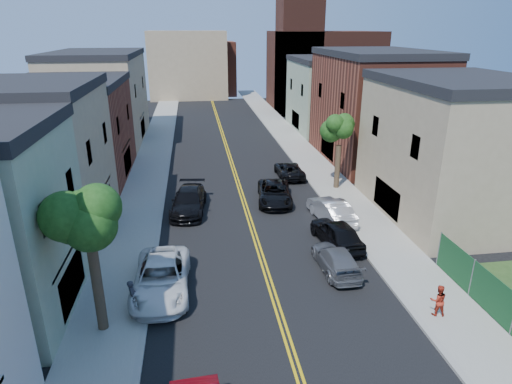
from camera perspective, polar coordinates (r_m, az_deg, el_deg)
name	(u,v)px	position (r m, az deg, el deg)	size (l,w,h in m)	color
sidewalk_left	(151,161)	(44.70, -13.53, 3.90)	(3.20, 100.00, 0.15)	gray
sidewalk_right	(306,155)	(45.93, 6.53, 4.79)	(3.20, 100.00, 0.15)	gray
curb_left	(169,161)	(44.57, -11.29, 4.03)	(0.30, 100.00, 0.15)	gray
curb_right	(290,156)	(45.53, 4.39, 4.72)	(0.30, 100.00, 0.15)	gray
bldg_left_tan_near	(25,166)	(30.70, -27.87, 3.05)	(9.00, 10.00, 9.00)	#998466
bldg_left_brick	(71,134)	(41.00, -23.00, 7.02)	(9.00, 12.00, 8.00)	brown
bldg_left_tan_far	(100,100)	(54.30, -19.64, 11.26)	(9.00, 16.00, 9.50)	#998466
bldg_right_tan	(453,153)	(32.94, 24.33, 4.70)	(9.00, 12.00, 9.00)	#998466
bldg_right_brick	(374,110)	(44.95, 15.11, 10.32)	(9.00, 14.00, 10.00)	brown
bldg_right_palegrn	(330,96)	(58.04, 9.67, 12.17)	(9.00, 12.00, 8.50)	gray
church	(317,63)	(72.74, 7.98, 16.30)	(16.20, 14.20, 22.60)	#4C2319
backdrop_left	(188,65)	(84.96, -8.85, 16.02)	(14.00, 8.00, 12.00)	#998466
backdrop_center	(209,69)	(89.10, -6.14, 15.70)	(10.00, 8.00, 10.00)	brown
tree_left_mid	(84,191)	(18.27, -21.51, 0.17)	(5.20, 5.20, 9.29)	#38271C
tree_right_far	(341,120)	(35.31, 11.00, 9.23)	(4.40, 4.40, 8.03)	#38271C
white_pickup	(161,278)	(22.73, -12.23, -10.88)	(2.72, 5.89, 1.64)	silver
grey_car_left	(185,205)	(31.59, -9.20, -1.62)	(1.64, 4.08, 1.39)	#515258
black_car_left	(189,201)	(31.87, -8.75, -1.17)	(2.27, 5.59, 1.62)	black
grey_car_right	(336,259)	(24.58, 10.39, -8.59)	(1.84, 4.53, 1.32)	#55575D
black_car_right	(337,233)	(27.17, 10.49, -5.25)	(1.93, 4.79, 1.63)	black
silver_car_right	(331,210)	(30.38, 9.75, -2.37)	(1.70, 4.87, 1.60)	#AAABB2
dark_car_right_far	(289,170)	(39.01, 4.35, 2.88)	(2.17, 4.72, 1.31)	black
black_suv_lane	(274,193)	(33.27, 2.41, -0.12)	(2.46, 5.33, 1.48)	black
pedestrian_left	(133,296)	(21.40, -15.80, -12.95)	(0.59, 0.39, 1.62)	#292931
pedestrian_right	(438,300)	(22.07, 22.66, -12.90)	(0.74, 0.58, 1.53)	#A92A1A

